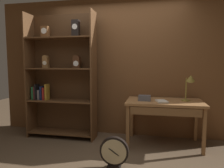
{
  "coord_description": "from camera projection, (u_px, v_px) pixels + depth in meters",
  "views": [
    {
      "loc": [
        0.66,
        -2.53,
        1.37
      ],
      "look_at": [
        -0.01,
        0.8,
        1.03
      ],
      "focal_mm": 32.99,
      "sensor_mm": 36.0,
      "label": 1
    }
  ],
  "objects": [
    {
      "name": "open_repair_manual",
      "position": [
        162.0,
        101.0,
        3.31
      ],
      "size": [
        0.21,
        0.26,
        0.02
      ],
      "primitive_type": "cube",
      "rotation": [
        0.0,
        0.0,
        0.28
      ],
      "color": "silver",
      "rests_on": "workbench"
    },
    {
      "name": "workbench",
      "position": [
        164.0,
        106.0,
        3.41
      ],
      "size": [
        1.24,
        0.71,
        0.75
      ],
      "color": "#9E6B3D",
      "rests_on": "ground"
    },
    {
      "name": "round_clock_large",
      "position": [
        114.0,
        152.0,
        2.69
      ],
      "size": [
        0.38,
        0.11,
        0.42
      ],
      "color": "black",
      "rests_on": "ground"
    },
    {
      "name": "ground_plane",
      "position": [
        101.0,
        167.0,
        2.74
      ],
      "size": [
        10.0,
        10.0,
        0.0
      ],
      "primitive_type": "plane",
      "color": "brown"
    },
    {
      "name": "desk_lamp",
      "position": [
        190.0,
        83.0,
        3.33
      ],
      "size": [
        0.2,
        0.2,
        0.46
      ],
      "color": "olive",
      "rests_on": "workbench"
    },
    {
      "name": "bookshelf",
      "position": [
        61.0,
        77.0,
        3.81
      ],
      "size": [
        1.27,
        0.36,
        2.29
      ],
      "color": "brown",
      "rests_on": "ground"
    },
    {
      "name": "back_wood_panel",
      "position": [
        118.0,
        67.0,
        3.95
      ],
      "size": [
        4.8,
        0.05,
        2.6
      ],
      "primitive_type": "cube",
      "color": "brown",
      "rests_on": "ground"
    },
    {
      "name": "toolbox_small",
      "position": [
        144.0,
        98.0,
        3.42
      ],
      "size": [
        0.2,
        0.11,
        0.09
      ],
      "primitive_type": "cube",
      "color": "#595960",
      "rests_on": "workbench"
    }
  ]
}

